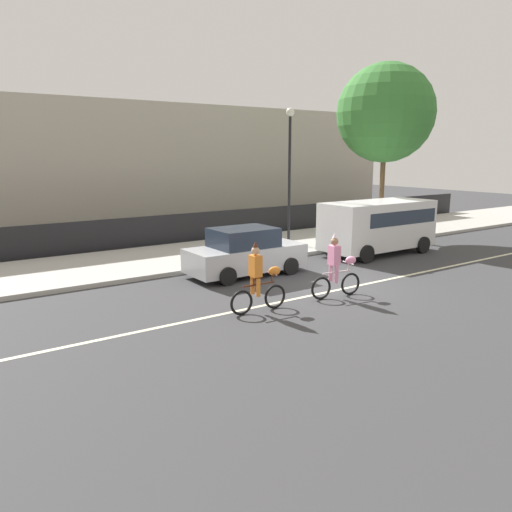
{
  "coord_description": "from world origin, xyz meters",
  "views": [
    {
      "loc": [
        -10.42,
        -11.24,
        4.14
      ],
      "look_at": [
        -1.84,
        1.2,
        1.0
      ],
      "focal_mm": 35.0,
      "sensor_mm": 36.0,
      "label": 1
    }
  ],
  "objects_px": {
    "parked_car_silver": "(245,253)",
    "parade_cyclist_orange": "(259,281)",
    "street_lamp_post": "(290,156)",
    "parade_cyclist_pink": "(337,269)",
    "parked_van_white": "(379,223)"
  },
  "relations": [
    {
      "from": "parade_cyclist_pink",
      "to": "parked_van_white",
      "type": "bearing_deg",
      "value": 32.2
    },
    {
      "from": "parade_cyclist_pink",
      "to": "parked_car_silver",
      "type": "bearing_deg",
      "value": 100.33
    },
    {
      "from": "parked_van_white",
      "to": "street_lamp_post",
      "type": "relative_size",
      "value": 0.85
    },
    {
      "from": "parked_van_white",
      "to": "parade_cyclist_orange",
      "type": "bearing_deg",
      "value": -157.37
    },
    {
      "from": "parked_car_silver",
      "to": "street_lamp_post",
      "type": "xyz_separation_m",
      "value": [
        4.49,
        3.28,
        3.21
      ]
    },
    {
      "from": "parked_car_silver",
      "to": "parked_van_white",
      "type": "bearing_deg",
      "value": -0.44
    },
    {
      "from": "parade_cyclist_orange",
      "to": "street_lamp_post",
      "type": "distance_m",
      "value": 9.94
    },
    {
      "from": "parked_car_silver",
      "to": "parade_cyclist_orange",
      "type": "bearing_deg",
      "value": -118.31
    },
    {
      "from": "parade_cyclist_orange",
      "to": "street_lamp_post",
      "type": "xyz_separation_m",
      "value": [
        6.43,
        6.9,
        3.15
      ]
    },
    {
      "from": "parade_cyclist_orange",
      "to": "street_lamp_post",
      "type": "relative_size",
      "value": 0.33
    },
    {
      "from": "parked_van_white",
      "to": "street_lamp_post",
      "type": "bearing_deg",
      "value": 122.41
    },
    {
      "from": "parade_cyclist_pink",
      "to": "parked_car_silver",
      "type": "relative_size",
      "value": 0.47
    },
    {
      "from": "parade_cyclist_orange",
      "to": "parked_van_white",
      "type": "height_order",
      "value": "parked_van_white"
    },
    {
      "from": "street_lamp_post",
      "to": "parked_van_white",
      "type": "bearing_deg",
      "value": -57.59
    },
    {
      "from": "parade_cyclist_pink",
      "to": "street_lamp_post",
      "type": "distance_m",
      "value": 8.61
    }
  ]
}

